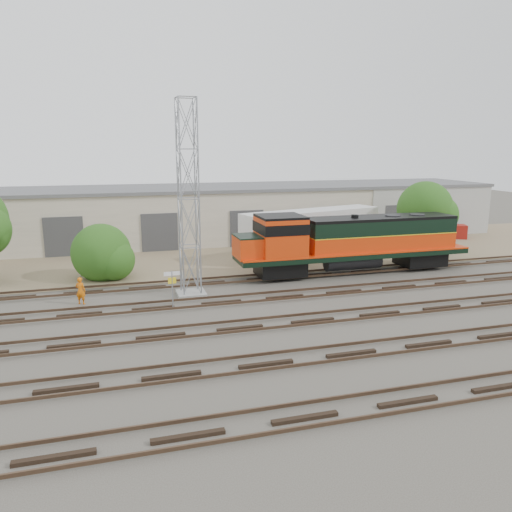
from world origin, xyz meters
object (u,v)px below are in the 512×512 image
object	(u,v)px
worker	(81,291)
locomotive	(350,241)
signal_tower	(189,203)
semi_trailer	(314,227)

from	to	relation	value
worker	locomotive	bearing A→B (deg)	-148.58
signal_tower	semi_trailer	bearing A→B (deg)	36.03
locomotive	semi_trailer	xyz separation A→B (m)	(-0.11, 6.44, 0.06)
signal_tower	worker	distance (m)	8.25
locomotive	worker	xyz separation A→B (m)	(-18.58, -2.29, -1.60)
worker	semi_trailer	xyz separation A→B (m)	(18.47, 8.73, 1.66)
signal_tower	worker	bearing A→B (deg)	-179.42
semi_trailer	locomotive	bearing A→B (deg)	-104.69
signal_tower	locomotive	bearing A→B (deg)	10.49
locomotive	semi_trailer	bearing A→B (deg)	91.01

